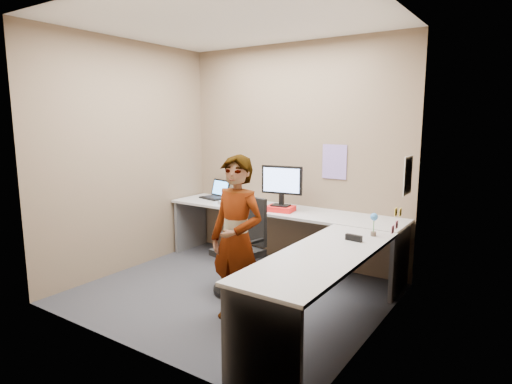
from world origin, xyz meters
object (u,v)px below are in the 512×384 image
Objects in this scene: monitor at (282,182)px; person at (237,240)px; desk at (287,237)px; office_chair at (242,254)px.

monitor is 1.40m from person.
office_chair reaches higher than desk.
monitor is 1.01m from office_chair.
monitor is at bearing 107.20° from person.
desk is 0.50m from office_chair.
monitor is at bearing 99.08° from office_chair.
desk is at bearing 44.83° from office_chair.
office_chair is (-0.39, -0.26, -0.19)m from desk.
person is (-0.03, -0.82, 0.16)m from desk.
office_chair is 0.65× the size of person.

